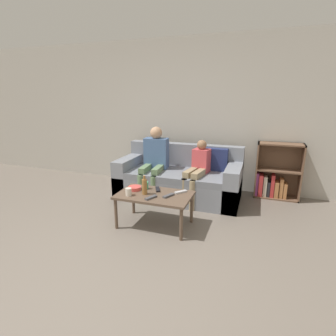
{
  "coord_description": "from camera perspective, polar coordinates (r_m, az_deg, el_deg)",
  "views": [
    {
      "loc": [
        1.31,
        -1.83,
        1.63
      ],
      "look_at": [
        0.12,
        1.56,
        0.64
      ],
      "focal_mm": 28.0,
      "sensor_mm": 36.0,
      "label": 1
    }
  ],
  "objects": [
    {
      "name": "person_adult",
      "position": [
        4.3,
        -2.9,
        2.5
      ],
      "size": [
        0.4,
        0.64,
        1.15
      ],
      "rotation": [
        0.0,
        0.0,
        0.06
      ],
      "color": "#66845B",
      "rests_on": "ground_plane"
    },
    {
      "name": "wall_back",
      "position": [
        4.8,
        3.55,
        11.45
      ],
      "size": [
        12.0,
        0.06,
        2.6
      ],
      "color": "#B7B2A8",
      "rests_on": "ground_plane"
    },
    {
      "name": "tv_remote_2",
      "position": [
        3.46,
        -2.26,
        -4.66
      ],
      "size": [
        0.12,
        0.17,
        0.02
      ],
      "rotation": [
        0.0,
        0.0,
        0.45
      ],
      "color": "black",
      "rests_on": "coffee_table"
    },
    {
      "name": "coffee_table",
      "position": [
        3.35,
        -2.95,
        -6.41
      ],
      "size": [
        0.93,
        0.56,
        0.43
      ],
      "color": "brown",
      "rests_on": "ground_plane"
    },
    {
      "name": "couch",
      "position": [
        4.34,
        2.52,
        -2.55
      ],
      "size": [
        1.98,
        0.91,
        0.84
      ],
      "color": "gray",
      "rests_on": "ground_plane"
    },
    {
      "name": "tv_remote_1",
      "position": [
        3.25,
        0.14,
        -6.02
      ],
      "size": [
        0.11,
        0.17,
        0.02
      ],
      "rotation": [
        0.0,
        0.0,
        -0.42
      ],
      "color": "#47474C",
      "rests_on": "coffee_table"
    },
    {
      "name": "tv_remote_0",
      "position": [
        3.19,
        -3.71,
        -6.43
      ],
      "size": [
        0.11,
        0.17,
        0.02
      ],
      "rotation": [
        0.0,
        0.0,
        -0.41
      ],
      "color": "#47474C",
      "rests_on": "coffee_table"
    },
    {
      "name": "person_child",
      "position": [
        4.07,
        6.44,
        -0.02
      ],
      "size": [
        0.34,
        0.65,
        0.97
      ],
      "rotation": [
        0.0,
        0.0,
        -0.17
      ],
      "color": "#9E8966",
      "rests_on": "ground_plane"
    },
    {
      "name": "snack_bowl",
      "position": [
        3.49,
        -7.27,
        -4.37
      ],
      "size": [
        0.17,
        0.17,
        0.05
      ],
      "color": "#DB4C47",
      "rests_on": "coffee_table"
    },
    {
      "name": "bookshelf",
      "position": [
        4.64,
        22.23,
        -1.7
      ],
      "size": [
        0.69,
        0.28,
        0.91
      ],
      "color": "brown",
      "rests_on": "ground_plane"
    },
    {
      "name": "bottle",
      "position": [
        3.3,
        -5.13,
        -4.01
      ],
      "size": [
        0.06,
        0.06,
        0.25
      ],
      "color": "olive",
      "rests_on": "coffee_table"
    },
    {
      "name": "ground_plane",
      "position": [
        2.78,
        -14.0,
        -21.02
      ],
      "size": [
        22.0,
        22.0,
        0.0
      ],
      "primitive_type": "plane",
      "color": "#70665B"
    },
    {
      "name": "tv_remote_3",
      "position": [
        3.37,
        2.8,
        -5.22
      ],
      "size": [
        0.15,
        0.16,
        0.02
      ],
      "rotation": [
        0.0,
        0.0,
        -0.7
      ],
      "color": "#B7B7BC",
      "rests_on": "coffee_table"
    },
    {
      "name": "cup_far",
      "position": [
        3.3,
        -8.59,
        -5.16
      ],
      "size": [
        0.08,
        0.08,
        0.1
      ],
      "color": "silver",
      "rests_on": "coffee_table"
    },
    {
      "name": "cup_near",
      "position": [
        3.5,
        -4.85,
        -3.81
      ],
      "size": [
        0.07,
        0.07,
        0.1
      ],
      "color": "#4CB77A",
      "rests_on": "coffee_table"
    }
  ]
}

